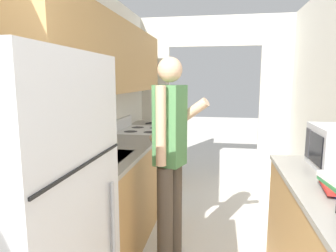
{
  "coord_description": "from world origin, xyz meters",
  "views": [
    {
      "loc": [
        0.11,
        -0.44,
        1.55
      ],
      "look_at": [
        -0.48,
        2.96,
        1.01
      ],
      "focal_mm": 32.0,
      "sensor_mm": 36.0,
      "label": 1
    }
  ],
  "objects_px": {
    "knife": "(150,123)",
    "refrigerator": "(16,238)",
    "range_oven": "(144,164)",
    "person": "(170,156)"
  },
  "relations": [
    {
      "from": "person",
      "to": "knife",
      "type": "height_order",
      "value": "person"
    },
    {
      "from": "range_oven",
      "to": "person",
      "type": "relative_size",
      "value": 0.61
    },
    {
      "from": "range_oven",
      "to": "refrigerator",
      "type": "bearing_deg",
      "value": -88.91
    },
    {
      "from": "knife",
      "to": "refrigerator",
      "type": "bearing_deg",
      "value": -62.25
    },
    {
      "from": "person",
      "to": "range_oven",
      "type": "bearing_deg",
      "value": 41.28
    },
    {
      "from": "knife",
      "to": "range_oven",
      "type": "bearing_deg",
      "value": -58.6
    },
    {
      "from": "range_oven",
      "to": "person",
      "type": "xyz_separation_m",
      "value": [
        0.56,
        -1.31,
        0.47
      ]
    },
    {
      "from": "refrigerator",
      "to": "range_oven",
      "type": "distance_m",
      "value": 2.54
    },
    {
      "from": "refrigerator",
      "to": "person",
      "type": "xyz_separation_m",
      "value": [
        0.51,
        1.2,
        0.1
      ]
    },
    {
      "from": "refrigerator",
      "to": "range_oven",
      "type": "height_order",
      "value": "refrigerator"
    }
  ]
}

